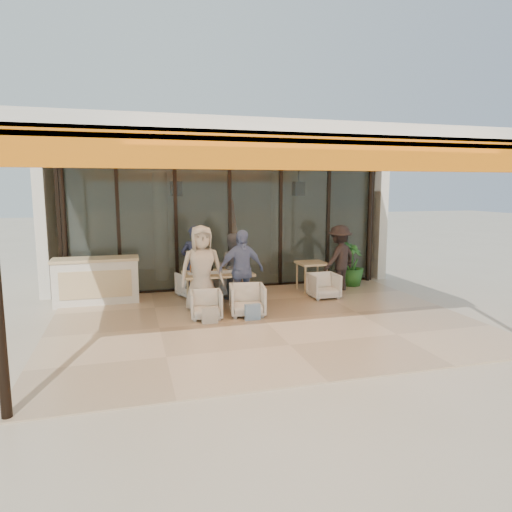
{
  "coord_description": "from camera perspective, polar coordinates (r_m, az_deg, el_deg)",
  "views": [
    {
      "loc": [
        -2.48,
        -8.27,
        2.59
      ],
      "look_at": [
        0.1,
        0.9,
        1.15
      ],
      "focal_mm": 32.0,
      "sensor_mm": 36.0,
      "label": 1
    }
  ],
  "objects": [
    {
      "name": "diner_navy",
      "position": [
        10.35,
        -7.58,
        -1.02
      ],
      "size": [
        0.71,
        0.53,
        1.75
      ],
      "primitive_type": "imported",
      "rotation": [
        0.0,
        0.0,
        2.95
      ],
      "color": "#1A2239",
      "rests_on": "ground"
    },
    {
      "name": "standing_woman",
      "position": [
        11.54,
        10.38,
        -0.3
      ],
      "size": [
        1.24,
        1.05,
        1.67
      ],
      "primitive_type": "imported",
      "rotation": [
        0.0,
        0.0,
        3.62
      ],
      "color": "black",
      "rests_on": "ground"
    },
    {
      "name": "diner_grey",
      "position": [
        10.52,
        -3.03,
        -1.36
      ],
      "size": [
        0.87,
        0.74,
        1.55
      ],
      "primitive_type": "imported",
      "rotation": [
        0.0,
        0.0,
        2.91
      ],
      "color": "slate",
      "rests_on": "ground"
    },
    {
      "name": "potted_palm",
      "position": [
        12.24,
        11.86,
        -1.0
      ],
      "size": [
        0.93,
        0.93,
        1.18
      ],
      "primitive_type": "imported",
      "rotation": [
        0.0,
        0.0,
        0.82
      ],
      "color": "#1E5919",
      "rests_on": "ground"
    },
    {
      "name": "terrace_structure",
      "position": [
        8.4,
        1.54,
        13.1
      ],
      "size": [
        8.0,
        6.0,
        3.4
      ],
      "color": "silver",
      "rests_on": "ground"
    },
    {
      "name": "chair_far_right",
      "position": [
        11.08,
        -3.58,
        -3.17
      ],
      "size": [
        0.73,
        0.69,
        0.67
      ],
      "primitive_type": "imported",
      "rotation": [
        0.0,
        0.0,
        3.28
      ],
      "color": "silver",
      "rests_on": "ground"
    },
    {
      "name": "ground",
      "position": [
        9.01,
        0.95,
        -8.11
      ],
      "size": [
        70.0,
        70.0,
        0.0
      ],
      "primitive_type": "plane",
      "color": "#C6B293",
      "rests_on": "ground"
    },
    {
      "name": "dining_table",
      "position": [
        10.02,
        -4.86,
        -2.38
      ],
      "size": [
        1.5,
        0.9,
        0.93
      ],
      "color": "#DDC687",
      "rests_on": "ground"
    },
    {
      "name": "diner_cream",
      "position": [
        9.47,
        -6.8,
        -1.66
      ],
      "size": [
        0.9,
        0.59,
        1.83
      ],
      "primitive_type": "imported",
      "rotation": [
        0.0,
        0.0,
        0.02
      ],
      "color": "beige",
      "rests_on": "ground"
    },
    {
      "name": "chair_near_left",
      "position": [
        9.11,
        -6.24,
        -5.91
      ],
      "size": [
        0.67,
        0.63,
        0.63
      ],
      "primitive_type": "imported",
      "rotation": [
        0.0,
        0.0,
        -0.1
      ],
      "color": "silver",
      "rests_on": "ground"
    },
    {
      "name": "interior_block",
      "position": [
        13.81,
        -5.38,
        7.06
      ],
      "size": [
        9.05,
        3.62,
        3.52
      ],
      "color": "silver",
      "rests_on": "ground"
    },
    {
      "name": "chair_near_right",
      "position": [
        9.27,
        -1.1,
        -5.35
      ],
      "size": [
        0.78,
        0.74,
        0.71
      ],
      "primitive_type": "imported",
      "rotation": [
        0.0,
        0.0,
        -0.15
      ],
      "color": "silver",
      "rests_on": "ground"
    },
    {
      "name": "glass_storefront",
      "position": [
        11.58,
        -3.3,
        3.68
      ],
      "size": [
        8.08,
        0.1,
        3.2
      ],
      "color": "#9EADA3",
      "rests_on": "ground"
    },
    {
      "name": "chair_far_left",
      "position": [
        10.94,
        -7.9,
        -3.39
      ],
      "size": [
        0.82,
        0.8,
        0.66
      ],
      "primitive_type": "imported",
      "rotation": [
        0.0,
        0.0,
        3.51
      ],
      "color": "silver",
      "rests_on": "ground"
    },
    {
      "name": "host_counter",
      "position": [
        10.78,
        -19.3,
        -2.9
      ],
      "size": [
        1.85,
        0.65,
        1.04
      ],
      "color": "silver",
      "rests_on": "ground"
    },
    {
      "name": "diner_periwinkle",
      "position": [
        9.64,
        -1.86,
        -1.76
      ],
      "size": [
        1.05,
        0.56,
        1.71
      ],
      "primitive_type": "imported",
      "rotation": [
        0.0,
        0.0,
        0.14
      ],
      "color": "#6D7DB5",
      "rests_on": "ground"
    },
    {
      "name": "side_table",
      "position": [
        11.43,
        6.98,
        -1.3
      ],
      "size": [
        0.7,
        0.7,
        0.74
      ],
      "color": "#DDC687",
      "rests_on": "ground"
    },
    {
      "name": "tote_bag_blue",
      "position": [
        8.95,
        -0.44,
        -7.09
      ],
      "size": [
        0.3,
        0.1,
        0.34
      ],
      "primitive_type": "cube",
      "color": "#99BFD8",
      "rests_on": "ground"
    },
    {
      "name": "tote_bag_cream",
      "position": [
        8.77,
        -5.79,
        -7.46
      ],
      "size": [
        0.3,
        0.1,
        0.34
      ],
      "primitive_type": "cube",
      "color": "silver",
      "rests_on": "ground"
    },
    {
      "name": "side_chair",
      "position": [
        10.81,
        8.48,
        -3.56
      ],
      "size": [
        0.64,
        0.6,
        0.66
      ],
      "primitive_type": "imported",
      "rotation": [
        0.0,
        0.0,
        -0.0
      ],
      "color": "silver",
      "rests_on": "ground"
    },
    {
      "name": "terrace_floor",
      "position": [
        9.01,
        0.95,
        -8.08
      ],
      "size": [
        8.0,
        6.0,
        0.01
      ],
      "primitive_type": "cube",
      "color": "tan",
      "rests_on": "ground"
    }
  ]
}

